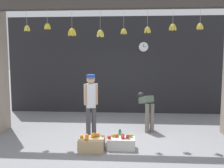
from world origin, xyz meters
TOP-DOWN VIEW (x-y plane):
  - ground_plane at (0.00, 0.00)m, footprint 60.00×60.00m
  - shop_back_wall at (0.00, 2.77)m, footprint 7.74×0.12m
  - storefront_awning at (0.00, 0.12)m, footprint 5.84×0.29m
  - shopkeeper at (-0.47, -0.17)m, footprint 0.33×0.29m
  - worker_stooping at (0.93, 0.62)m, footprint 0.42×0.75m
  - fruit_crate_oranges at (-0.35, -0.95)m, footprint 0.53×0.43m
  - fruit_crate_apples at (0.28, -0.81)m, footprint 0.60×0.33m
  - water_bottle at (0.24, -0.30)m, footprint 0.07×0.07m
  - wall_clock at (0.94, 2.70)m, footprint 0.34×0.03m

SIDE VIEW (x-z plane):
  - ground_plane at x=0.00m, z-range 0.00..0.00m
  - water_bottle at x=0.24m, z-range -0.01..0.27m
  - fruit_crate_apples at x=0.28m, z-range -0.02..0.29m
  - fruit_crate_oranges at x=-0.35m, z-range -0.03..0.32m
  - worker_stooping at x=0.93m, z-range 0.16..1.16m
  - shopkeeper at x=-0.47m, z-range 0.13..1.70m
  - shop_back_wall at x=0.00m, z-range 0.00..3.38m
  - wall_clock at x=0.94m, z-range 2.16..2.51m
  - storefront_awning at x=0.00m, z-range 2.76..3.68m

